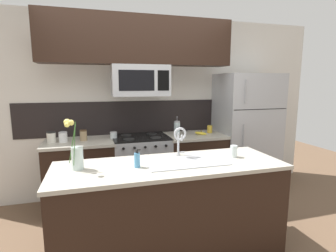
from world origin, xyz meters
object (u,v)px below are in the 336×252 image
(coffee_tin, at_px, (210,129))
(french_press, at_px, (177,128))
(microwave, at_px, (140,81))
(dish_soap_bottle, at_px, (137,160))
(storage_jar_short, at_px, (83,135))
(storage_jar_squat, at_px, (114,135))
(storage_jar_medium, at_px, (63,137))
(sink_faucet, at_px, (180,138))
(drinking_glass, at_px, (234,151))
(refrigerator, at_px, (245,132))
(banana_bunch, at_px, (201,133))
(flower_vase, at_px, (76,155))
(storage_jar_tall, at_px, (51,137))
(stove_range, at_px, (141,169))

(coffee_tin, bearing_deg, french_press, 178.89)
(microwave, bearing_deg, dish_soap_bottle, -101.70)
(storage_jar_short, bearing_deg, microwave, -3.07)
(storage_jar_short, bearing_deg, storage_jar_squat, 0.78)
(storage_jar_medium, bearing_deg, microwave, -0.97)
(sink_faucet, bearing_deg, storage_jar_squat, 118.03)
(sink_faucet, bearing_deg, drinking_glass, -17.28)
(storage_jar_medium, distance_m, storage_jar_short, 0.25)
(refrigerator, distance_m, sink_faucet, 1.81)
(refrigerator, relative_size, coffee_tin, 16.24)
(dish_soap_bottle, bearing_deg, drinking_glass, 3.07)
(dish_soap_bottle, bearing_deg, banana_bunch, 46.84)
(refrigerator, relative_size, banana_bunch, 9.38)
(coffee_tin, bearing_deg, banana_bunch, -149.22)
(refrigerator, distance_m, banana_bunch, 0.78)
(coffee_tin, bearing_deg, sink_faucet, -127.58)
(storage_jar_medium, relative_size, flower_vase, 0.29)
(storage_jar_tall, height_order, flower_vase, flower_vase)
(microwave, bearing_deg, stove_range, 90.16)
(stove_range, bearing_deg, coffee_tin, 2.70)
(stove_range, bearing_deg, storage_jar_medium, -179.77)
(stove_range, distance_m, storage_jar_tall, 1.25)
(flower_vase, bearing_deg, sink_faucet, 7.54)
(microwave, relative_size, drinking_glass, 6.19)
(storage_jar_short, xyz_separation_m, sink_faucet, (0.96, -1.07, 0.13))
(sink_faucet, bearing_deg, dish_soap_bottle, -155.33)
(storage_jar_tall, distance_m, coffee_tin, 2.20)
(storage_jar_short, height_order, french_press, french_press)
(dish_soap_bottle, bearing_deg, french_press, 58.83)
(storage_jar_squat, bearing_deg, stove_range, -3.84)
(storage_jar_medium, distance_m, dish_soap_bottle, 1.46)
(dish_soap_bottle, bearing_deg, coffee_tin, 45.02)
(drinking_glass, relative_size, flower_vase, 0.27)
(drinking_glass, bearing_deg, french_press, 98.32)
(stove_range, xyz_separation_m, drinking_glass, (0.73, -1.22, 0.51))
(sink_faucet, xyz_separation_m, flower_vase, (-0.98, -0.13, -0.07))
(storage_jar_medium, height_order, drinking_glass, storage_jar_medium)
(storage_jar_tall, relative_size, storage_jar_short, 0.99)
(storage_jar_tall, height_order, storage_jar_squat, storage_jar_tall)
(refrigerator, xyz_separation_m, french_press, (-1.10, 0.04, 0.12))
(french_press, distance_m, dish_soap_bottle, 1.56)
(microwave, bearing_deg, storage_jar_medium, 179.03)
(french_press, xyz_separation_m, flower_vase, (-1.32, -1.24, 0.03))
(storage_jar_squat, bearing_deg, storage_jar_short, -179.22)
(refrigerator, relative_size, storage_jar_medium, 13.77)
(storage_jar_short, bearing_deg, coffee_tin, 0.98)
(storage_jar_medium, distance_m, french_press, 1.54)
(storage_jar_tall, bearing_deg, coffee_tin, 1.14)
(refrigerator, xyz_separation_m, banana_bunch, (-0.77, -0.08, 0.04))
(french_press, bearing_deg, flower_vase, -136.61)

